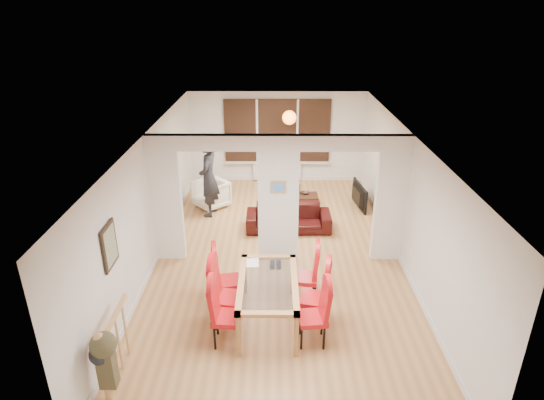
{
  "coord_description": "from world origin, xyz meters",
  "views": [
    {
      "loc": [
        -0.08,
        -8.16,
        4.83
      ],
      "look_at": [
        -0.13,
        0.6,
        1.03
      ],
      "focal_mm": 30.0,
      "sensor_mm": 36.0,
      "label": 1
    }
  ],
  "objects_px": {
    "person": "(209,178)",
    "television": "(355,196)",
    "dining_chair_lc": "(227,277)",
    "bottle": "(299,189)",
    "dining_chair_ra": "(313,314)",
    "coffee_table": "(299,199)",
    "sofa": "(288,218)",
    "dining_chair_rc": "(305,274)",
    "dining_chair_lb": "(228,294)",
    "dining_chair_rb": "(314,295)",
    "dining_table": "(268,302)",
    "armchair": "(211,194)",
    "dining_chair_la": "(226,313)",
    "bowl": "(305,193)"
  },
  "relations": [
    {
      "from": "sofa",
      "to": "armchair",
      "type": "height_order",
      "value": "armchair"
    },
    {
      "from": "dining_chair_lb",
      "to": "bottle",
      "type": "height_order",
      "value": "dining_chair_lb"
    },
    {
      "from": "dining_chair_lb",
      "to": "television",
      "type": "relative_size",
      "value": 1.06
    },
    {
      "from": "bowl",
      "to": "dining_chair_la",
      "type": "bearing_deg",
      "value": -105.64
    },
    {
      "from": "dining_chair_la",
      "to": "dining_chair_lc",
      "type": "bearing_deg",
      "value": 98.94
    },
    {
      "from": "dining_table",
      "to": "person",
      "type": "relative_size",
      "value": 0.87
    },
    {
      "from": "bowl",
      "to": "armchair",
      "type": "bearing_deg",
      "value": -172.16
    },
    {
      "from": "dining_chair_rc",
      "to": "dining_chair_ra",
      "type": "bearing_deg",
      "value": -81.42
    },
    {
      "from": "dining_chair_ra",
      "to": "person",
      "type": "height_order",
      "value": "person"
    },
    {
      "from": "armchair",
      "to": "television",
      "type": "xyz_separation_m",
      "value": [
        3.7,
        0.01,
        -0.04
      ]
    },
    {
      "from": "dining_chair_rc",
      "to": "person",
      "type": "relative_size",
      "value": 0.54
    },
    {
      "from": "dining_chair_la",
      "to": "person",
      "type": "relative_size",
      "value": 0.55
    },
    {
      "from": "dining_chair_ra",
      "to": "dining_chair_rb",
      "type": "bearing_deg",
      "value": 76.39
    },
    {
      "from": "dining_table",
      "to": "television",
      "type": "height_order",
      "value": "dining_table"
    },
    {
      "from": "dining_chair_lc",
      "to": "bottle",
      "type": "distance_m",
      "value": 4.65
    },
    {
      "from": "coffee_table",
      "to": "television",
      "type": "bearing_deg",
      "value": -9.22
    },
    {
      "from": "sofa",
      "to": "bottle",
      "type": "distance_m",
      "value": 1.57
    },
    {
      "from": "dining_chair_lc",
      "to": "dining_chair_rc",
      "type": "relative_size",
      "value": 1.02
    },
    {
      "from": "dining_chair_lc",
      "to": "sofa",
      "type": "height_order",
      "value": "dining_chair_lc"
    },
    {
      "from": "dining_chair_lc",
      "to": "armchair",
      "type": "bearing_deg",
      "value": 89.46
    },
    {
      "from": "dining_chair_lb",
      "to": "dining_chair_ra",
      "type": "relative_size",
      "value": 1.09
    },
    {
      "from": "dining_table",
      "to": "bottle",
      "type": "bearing_deg",
      "value": 81.42
    },
    {
      "from": "sofa",
      "to": "bottle",
      "type": "xyz_separation_m",
      "value": [
        0.32,
        1.54,
        0.09
      ]
    },
    {
      "from": "dining_chair_rb",
      "to": "dining_chair_lc",
      "type": "bearing_deg",
      "value": 172.87
    },
    {
      "from": "coffee_table",
      "to": "dining_table",
      "type": "bearing_deg",
      "value": -98.68
    },
    {
      "from": "dining_chair_lb",
      "to": "dining_chair_ra",
      "type": "distance_m",
      "value": 1.4
    },
    {
      "from": "dining_chair_rb",
      "to": "person",
      "type": "height_order",
      "value": "person"
    },
    {
      "from": "dining_chair_ra",
      "to": "dining_table",
      "type": "bearing_deg",
      "value": 138.44
    },
    {
      "from": "coffee_table",
      "to": "dining_chair_rc",
      "type": "bearing_deg",
      "value": -91.41
    },
    {
      "from": "television",
      "to": "bottle",
      "type": "distance_m",
      "value": 1.46
    },
    {
      "from": "dining_chair_rc",
      "to": "television",
      "type": "bearing_deg",
      "value": 75.25
    },
    {
      "from": "dining_chair_lb",
      "to": "dining_chair_rc",
      "type": "relative_size",
      "value": 1.09
    },
    {
      "from": "dining_chair_ra",
      "to": "coffee_table",
      "type": "height_order",
      "value": "dining_chair_ra"
    },
    {
      "from": "dining_chair_lc",
      "to": "dining_chair_rb",
      "type": "height_order",
      "value": "dining_chair_rb"
    },
    {
      "from": "coffee_table",
      "to": "bowl",
      "type": "relative_size",
      "value": 4.74
    },
    {
      "from": "dining_chair_rc",
      "to": "dining_chair_la",
      "type": "bearing_deg",
      "value": -132.3
    },
    {
      "from": "person",
      "to": "television",
      "type": "bearing_deg",
      "value": 104.36
    },
    {
      "from": "bottle",
      "to": "coffee_table",
      "type": "bearing_deg",
      "value": -89.69
    },
    {
      "from": "dining_chair_la",
      "to": "dining_chair_rc",
      "type": "bearing_deg",
      "value": 45.61
    },
    {
      "from": "dining_chair_ra",
      "to": "bowl",
      "type": "distance_m",
      "value": 5.43
    },
    {
      "from": "dining_chair_la",
      "to": "bowl",
      "type": "xyz_separation_m",
      "value": [
        1.52,
        5.43,
        -0.28
      ]
    },
    {
      "from": "dining_chair_lb",
      "to": "dining_chair_ra",
      "type": "xyz_separation_m",
      "value": [
        1.33,
        -0.45,
        -0.04
      ]
    },
    {
      "from": "dining_chair_lc",
      "to": "bottle",
      "type": "xyz_separation_m",
      "value": [
        1.44,
        4.42,
        -0.16
      ]
    },
    {
      "from": "dining_chair_lb",
      "to": "person",
      "type": "bearing_deg",
      "value": 109.69
    },
    {
      "from": "dining_chair_ra",
      "to": "person",
      "type": "relative_size",
      "value": 0.54
    },
    {
      "from": "dining_chair_ra",
      "to": "dining_chair_rc",
      "type": "bearing_deg",
      "value": 85.49
    },
    {
      "from": "dining_chair_lb",
      "to": "armchair",
      "type": "xyz_separation_m",
      "value": [
        -0.88,
        4.64,
        -0.22
      ]
    },
    {
      "from": "dining_chair_lb",
      "to": "television",
      "type": "bearing_deg",
      "value": 67.12
    },
    {
      "from": "dining_table",
      "to": "dining_chair_la",
      "type": "distance_m",
      "value": 0.8
    },
    {
      "from": "sofa",
      "to": "television",
      "type": "bearing_deg",
      "value": 35.22
    }
  ]
}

